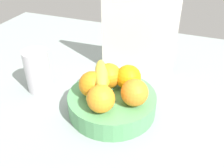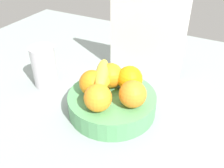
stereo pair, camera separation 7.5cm
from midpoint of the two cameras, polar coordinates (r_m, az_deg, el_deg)
name	(u,v)px [view 2 (the right image)]	position (r cm, az deg, el deg)	size (l,w,h in cm)	color
ground_plane	(121,112)	(83.60, 4.64, -6.51)	(180.00, 140.00, 3.00)	gray
fruit_bowl	(112,103)	(79.75, 2.71, -4.38)	(27.52, 27.52, 6.38)	#53985E
orange_front_left	(133,94)	(71.89, 7.69, -2.39)	(7.98, 7.98, 7.98)	orange
orange_front_right	(130,79)	(78.50, 6.78, 1.14)	(7.98, 7.98, 7.98)	orange
orange_center	(111,76)	(79.50, 2.44, 1.84)	(7.98, 7.98, 7.98)	orange
orange_back_left	(92,83)	(75.90, -1.68, 0.13)	(7.98, 7.98, 7.98)	orange
orange_back_right	(98,98)	(69.84, -0.14, -3.26)	(7.98, 7.98, 7.98)	orange
banana_bunch	(102,80)	(76.91, 0.58, 0.84)	(10.71, 18.11, 8.40)	yellow
cutting_board	(147,31)	(93.49, 10.18, 11.72)	(28.00, 1.80, 36.00)	white
thermos_tumbler	(45,66)	(92.18, -12.78, 3.82)	(8.59, 8.59, 15.14)	#BBB6BD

